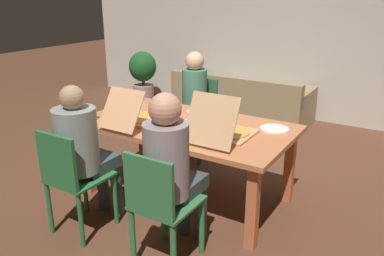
{
  "coord_description": "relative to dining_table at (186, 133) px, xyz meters",
  "views": [
    {
      "loc": [
        1.82,
        -2.85,
        1.9
      ],
      "look_at": [
        0.0,
        0.1,
        0.67
      ],
      "focal_mm": 36.37,
      "sensor_mm": 36.0,
      "label": 1
    }
  ],
  "objects": [
    {
      "name": "ground_plane",
      "position": [
        0.0,
        0.0,
        -0.66
      ],
      "size": [
        20.0,
        20.0,
        0.0
      ],
      "primitive_type": "plane",
      "color": "brown"
    },
    {
      "name": "back_wall",
      "position": [
        0.0,
        3.1,
        0.74
      ],
      "size": [
        7.8,
        0.12,
        2.8
      ],
      "primitive_type": "cube",
      "color": "beige",
      "rests_on": "ground"
    },
    {
      "name": "dining_table",
      "position": [
        0.0,
        0.0,
        0.0
      ],
      "size": [
        1.93,
        1.06,
        0.75
      ],
      "color": "#C07145",
      "rests_on": "ground"
    },
    {
      "name": "chair_0",
      "position": [
        0.39,
        -0.96,
        -0.17
      ],
      "size": [
        0.41,
        0.44,
        0.9
      ],
      "color": "#317140",
      "rests_on": "ground"
    },
    {
      "name": "person_0",
      "position": [
        0.39,
        -0.81,
        0.09
      ],
      "size": [
        0.32,
        0.55,
        1.28
      ],
      "color": "#374040",
      "rests_on": "ground"
    },
    {
      "name": "chair_1",
      "position": [
        -0.44,
        0.95,
        -0.15
      ],
      "size": [
        0.41,
        0.41,
        0.93
      ],
      "color": "#2A653C",
      "rests_on": "ground"
    },
    {
      "name": "person_1",
      "position": [
        -0.44,
        0.8,
        0.08
      ],
      "size": [
        0.29,
        0.51,
        1.27
      ],
      "color": "#323F4B",
      "rests_on": "ground"
    },
    {
      "name": "chair_2",
      "position": [
        -0.44,
        -1.01,
        -0.14
      ],
      "size": [
        0.41,
        0.44,
        0.91
      ],
      "color": "#266837",
      "rests_on": "ground"
    },
    {
      "name": "person_2",
      "position": [
        -0.44,
        -0.86,
        0.07
      ],
      "size": [
        0.34,
        0.54,
        1.24
      ],
      "color": "#354444",
      "rests_on": "ground"
    },
    {
      "name": "pizza_box_0",
      "position": [
        -0.38,
        -0.2,
        0.14
      ],
      "size": [
        0.38,
        0.59,
        0.35
      ],
      "color": "tan",
      "rests_on": "dining_table"
    },
    {
      "name": "pizza_box_1",
      "position": [
        0.45,
        -0.12,
        0.14
      ],
      "size": [
        0.42,
        0.6,
        0.4
      ],
      "color": "tan",
      "rests_on": "dining_table"
    },
    {
      "name": "plate_0",
      "position": [
        -0.09,
        0.37,
        0.1
      ],
      "size": [
        0.24,
        0.24,
        0.03
      ],
      "color": "white",
      "rests_on": "dining_table"
    },
    {
      "name": "plate_1",
      "position": [
        0.04,
        0.0,
        0.1
      ],
      "size": [
        0.24,
        0.24,
        0.03
      ],
      "color": "white",
      "rests_on": "dining_table"
    },
    {
      "name": "plate_2",
      "position": [
        -0.45,
        0.31,
        0.1
      ],
      "size": [
        0.25,
        0.25,
        0.03
      ],
      "color": "white",
      "rests_on": "dining_table"
    },
    {
      "name": "plate_3",
      "position": [
        0.75,
        0.28,
        0.09
      ],
      "size": [
        0.26,
        0.26,
        0.01
      ],
      "color": "white",
      "rests_on": "dining_table"
    },
    {
      "name": "drinking_glass_0",
      "position": [
        0.19,
        -0.39,
        0.15
      ],
      "size": [
        0.08,
        0.08,
        0.12
      ],
      "primitive_type": "cylinder",
      "color": "#D9C959",
      "rests_on": "dining_table"
    },
    {
      "name": "drinking_glass_1",
      "position": [
        -0.82,
        -0.36,
        0.14
      ],
      "size": [
        0.08,
        0.08,
        0.11
      ],
      "primitive_type": "cylinder",
      "color": "#E4C55F",
      "rests_on": "dining_table"
    },
    {
      "name": "couch",
      "position": [
        -0.56,
        2.44,
        -0.4
      ],
      "size": [
        2.05,
        0.89,
        0.74
      ],
      "color": "#917E59",
      "rests_on": "ground"
    },
    {
      "name": "potted_plant",
      "position": [
        -2.51,
        2.51,
        -0.14
      ],
      "size": [
        0.48,
        0.48,
        0.9
      ],
      "color": "gray",
      "rests_on": "ground"
    }
  ]
}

